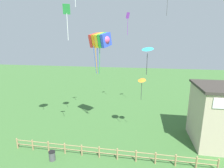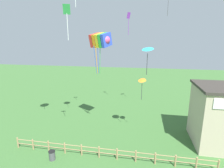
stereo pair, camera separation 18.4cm
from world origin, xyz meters
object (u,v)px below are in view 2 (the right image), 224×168
(kite_purple_streamer, at_px, (129,20))
(kite_cyan_delta, at_px, (148,50))
(kite_rainbow_parafoil, at_px, (100,40))
(trash_bin, at_px, (52,155))
(kite_green_diamond, at_px, (67,16))
(kite_orange_delta, at_px, (142,81))

(kite_purple_streamer, relative_size, kite_cyan_delta, 1.17)
(kite_purple_streamer, distance_m, kite_cyan_delta, 9.77)
(kite_rainbow_parafoil, bearing_deg, kite_cyan_delta, -24.42)
(trash_bin, xyz_separation_m, kite_green_diamond, (1.17, 2.14, 11.60))
(kite_rainbow_parafoil, distance_m, kite_orange_delta, 6.02)
(kite_cyan_delta, bearing_deg, kite_orange_delta, 100.50)
(trash_bin, relative_size, kite_purple_streamer, 0.29)
(trash_bin, distance_m, kite_cyan_delta, 12.37)
(kite_green_diamond, relative_size, kite_purple_streamer, 0.97)
(trash_bin, distance_m, kite_orange_delta, 10.89)
(trash_bin, height_order, kite_green_diamond, kite_green_diamond)
(trash_bin, relative_size, kite_cyan_delta, 0.34)
(kite_orange_delta, height_order, kite_green_diamond, kite_green_diamond)
(trash_bin, xyz_separation_m, kite_orange_delta, (7.39, 5.73, 5.58))
(kite_orange_delta, bearing_deg, kite_rainbow_parafoil, 178.01)
(kite_rainbow_parafoil, xyz_separation_m, kite_purple_streamer, (2.24, 6.62, 2.63))
(kite_green_diamond, bearing_deg, kite_orange_delta, 30.04)
(kite_rainbow_parafoil, height_order, kite_purple_streamer, kite_purple_streamer)
(trash_bin, bearing_deg, kite_rainbow_parafoil, 62.98)
(trash_bin, xyz_separation_m, kite_rainbow_parafoil, (3.00, 5.88, 9.70))
(kite_purple_streamer, bearing_deg, kite_green_diamond, -111.40)
(kite_rainbow_parafoil, distance_m, kite_cyan_delta, 5.29)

